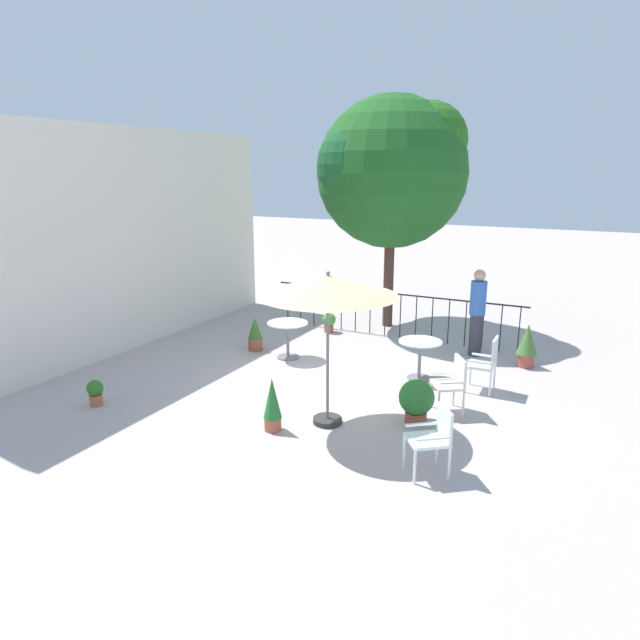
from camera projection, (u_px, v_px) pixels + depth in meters
ground_plane at (335, 378)px, 10.48m from camera, size 60.00×60.00×0.00m
villa_facade at (131, 240)px, 11.97m from camera, size 8.82×0.30×4.56m
terrace_railing at (393, 307)px, 12.92m from camera, size 0.03×5.88×1.01m
shade_tree at (391, 171)px, 13.14m from camera, size 3.63×3.46×5.37m
patio_umbrella_0 at (328, 287)px, 8.11m from camera, size 2.03×2.03×2.33m
cafe_table_0 at (420, 352)px, 10.33m from camera, size 0.78×0.78×0.72m
cafe_table_1 at (288, 333)px, 11.48m from camera, size 0.82×0.82×0.75m
patio_chair_0 at (433, 436)px, 7.09m from camera, size 0.65×0.65×0.88m
patio_chair_1 at (487, 361)px, 9.74m from camera, size 0.46×0.46×0.96m
patio_chair_2 at (452, 380)px, 8.92m from camera, size 0.64×0.62×0.90m
potted_plant_0 at (527, 344)px, 10.98m from camera, size 0.40×0.40×0.85m
potted_plant_1 at (329, 321)px, 13.38m from camera, size 0.32×0.32×0.46m
potted_plant_2 at (416, 400)px, 8.58m from camera, size 0.54×0.54×0.67m
potted_plant_3 at (272, 404)px, 8.30m from camera, size 0.27×0.27×0.82m
potted_plant_4 at (95, 392)px, 9.23m from camera, size 0.26×0.26×0.43m
potted_plant_5 at (255, 334)px, 12.01m from camera, size 0.30×0.30×0.73m
standing_person at (477, 311)px, 11.54m from camera, size 0.33×0.33×1.79m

